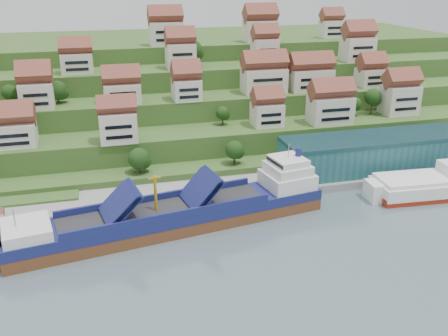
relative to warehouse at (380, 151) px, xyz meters
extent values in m
plane|color=slate|center=(-52.00, -17.00, -7.20)|extent=(300.00, 300.00, 0.00)
cube|color=gray|center=(-32.00, -2.00, -6.10)|extent=(180.00, 14.00, 2.20)
cube|color=#2D4C1E|center=(-52.00, 69.00, -5.20)|extent=(260.00, 128.00, 4.00)
cube|color=#2D4C1E|center=(-52.00, 74.00, -1.70)|extent=(260.00, 118.00, 11.00)
cube|color=#2D4C1E|center=(-52.00, 82.00, 1.80)|extent=(260.00, 102.00, 18.00)
cube|color=#2D4C1E|center=(-52.00, 90.00, 5.30)|extent=(260.00, 86.00, 25.00)
cube|color=#2D4C1E|center=(-52.00, 99.00, 8.30)|extent=(260.00, 68.00, 31.00)
cube|color=beige|center=(-103.72, 22.05, 7.12)|extent=(11.37, 8.57, 6.63)
cube|color=beige|center=(-75.28, 17.91, 8.16)|extent=(10.58, 7.03, 8.73)
cube|color=beige|center=(-28.04, 22.62, 7.41)|extent=(9.36, 7.73, 7.21)
cube|color=beige|center=(-7.21, 20.18, 8.12)|extent=(13.72, 8.26, 8.63)
cube|color=beige|center=(21.04, 24.29, 8.74)|extent=(11.71, 8.31, 9.87)
cube|color=beige|center=(-98.03, 36.88, 14.72)|extent=(9.90, 8.98, 7.85)
cube|color=beige|center=(-72.34, 36.38, 13.93)|extent=(11.44, 7.90, 6.25)
cube|color=beige|center=(-51.70, 35.12, 14.18)|extent=(8.88, 8.56, 6.75)
cube|color=beige|center=(-23.72, 38.82, 14.97)|extent=(14.90, 8.36, 8.33)
cube|color=beige|center=(-6.69, 37.98, 14.51)|extent=(15.14, 8.18, 7.42)
cube|color=beige|center=(17.52, 38.58, 14.01)|extent=(9.52, 8.04, 6.42)
cube|color=beige|center=(-85.65, 53.98, 21.14)|extent=(10.55, 7.30, 6.69)
cube|color=beige|center=(-49.93, 54.11, 22.18)|extent=(10.05, 7.79, 8.76)
cube|color=beige|center=(-18.41, 53.90, 22.51)|extent=(9.07, 7.14, 9.42)
cube|color=beige|center=(18.91, 52.34, 22.32)|extent=(11.66, 8.47, 9.04)
cube|color=beige|center=(-52.33, 71.23, 28.13)|extent=(12.40, 8.15, 8.66)
cube|color=beige|center=(-14.24, 71.71, 27.94)|extent=(12.60, 8.73, 8.29)
cube|color=beige|center=(19.18, 76.38, 27.41)|extent=(9.10, 7.05, 7.23)
ellipsoid|color=#1F4216|center=(-42.77, 9.11, 1.27)|extent=(5.50, 5.50, 5.50)
ellipsoid|color=#1F4216|center=(-70.59, 9.29, 1.08)|extent=(6.16, 6.16, 6.16)
ellipsoid|color=#1F4216|center=(4.96, 26.11, 7.93)|extent=(4.58, 4.58, 4.58)
ellipsoid|color=#1F4216|center=(11.56, 26.11, 9.93)|extent=(5.63, 5.63, 5.63)
ellipsoid|color=#1F4216|center=(-41.72, 26.66, 7.81)|extent=(4.38, 4.38, 4.38)
ellipsoid|color=#1F4216|center=(-9.81, 42.83, 16.32)|extent=(5.16, 5.16, 5.16)
ellipsoid|color=#1F4216|center=(-106.61, 42.38, 14.87)|extent=(4.87, 4.87, 4.87)
ellipsoid|color=#1F4216|center=(-92.27, 40.97, 14.96)|extent=(6.17, 6.17, 6.17)
ellipsoid|color=#1F4216|center=(-45.16, 56.21, 23.75)|extent=(7.28, 7.28, 7.28)
ellipsoid|color=#1F4216|center=(-18.40, 58.94, 23.12)|extent=(5.49, 5.49, 5.49)
ellipsoid|color=#1F4216|center=(-13.72, 56.97, 21.15)|extent=(5.37, 5.37, 5.37)
cube|color=#22595E|center=(0.00, 0.00, 0.00)|extent=(60.00, 15.00, 10.00)
cylinder|color=gray|center=(-34.00, -7.00, -1.00)|extent=(0.16, 0.16, 8.00)
cube|color=maroon|center=(-33.40, -7.00, 2.60)|extent=(1.20, 0.05, 0.80)
cube|color=brown|center=(-65.80, -18.21, -6.20)|extent=(76.83, 23.53, 4.87)
cube|color=navy|center=(-65.80, -18.21, -3.01)|extent=(76.85, 23.65, 2.53)
cube|color=silver|center=(-97.52, -23.29, -0.58)|extent=(11.37, 12.50, 2.53)
cube|color=#262628|center=(-67.72, -18.52, -1.75)|extent=(49.64, 17.50, 0.29)
cube|color=navy|center=(-78.29, -20.21, 1.56)|extent=(8.90, 11.77, 6.73)
cube|color=navy|center=(-59.07, -17.14, 1.56)|extent=(8.54, 11.71, 7.11)
cylinder|color=gold|center=(-69.64, -18.83, 2.54)|extent=(0.78, 0.78, 8.76)
cube|color=silver|center=(-35.03, -13.29, 0.10)|extent=(13.29, 12.81, 3.89)
cube|color=silver|center=(-35.03, -13.29, 3.22)|extent=(11.18, 11.34, 2.43)
cube|color=silver|center=(-35.03, -13.29, 5.26)|extent=(9.08, 9.88, 1.75)
cylinder|color=navy|center=(-32.15, -12.83, 7.11)|extent=(1.78, 1.78, 2.14)
cube|color=maroon|center=(5.52, -17.39, -6.57)|extent=(32.39, 13.70, 2.75)
cube|color=white|center=(5.52, -17.39, -4.24)|extent=(32.40, 13.82, 3.38)
cube|color=white|center=(5.52, -17.39, -2.13)|extent=(30.73, 12.43, 1.27)
camera|label=1|loc=(-81.28, -123.53, 49.67)|focal=40.00mm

